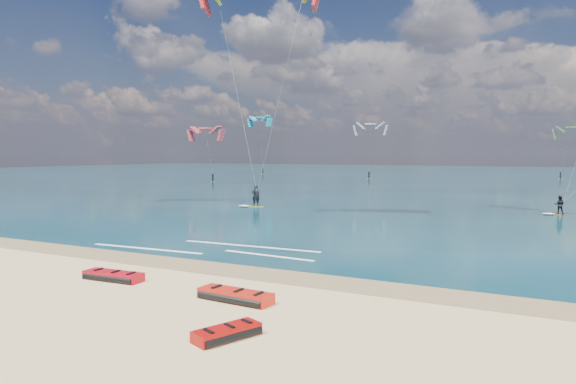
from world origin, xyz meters
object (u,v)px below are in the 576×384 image
object	(u,v)px
packed_kite_mid	(235,301)
packed_kite_right	(227,338)
kitesurfer_main	(258,88)
packed_kite_left	(114,280)

from	to	relation	value
packed_kite_mid	packed_kite_right	size ratio (longest dim) A/B	1.41
packed_kite_mid	packed_kite_right	bearing A→B (deg)	-57.28
kitesurfer_main	packed_kite_left	bearing A→B (deg)	-95.30
packed_kite_left	kitesurfer_main	bearing A→B (deg)	103.14
packed_kite_mid	kitesurfer_main	xyz separation A→B (m)	(-12.84, 23.66, 10.65)
packed_kite_left	packed_kite_right	distance (m)	8.37
packed_kite_right	kitesurfer_main	size ratio (longest dim) A/B	0.10
packed_kite_right	kitesurfer_main	bearing A→B (deg)	51.25
packed_kite_mid	packed_kite_right	xyz separation A→B (m)	(1.74, -3.14, 0.00)
packed_kite_left	packed_kite_mid	distance (m)	5.92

